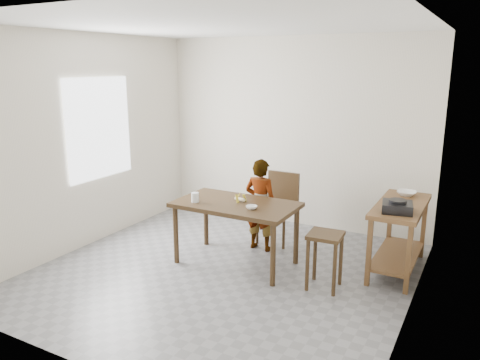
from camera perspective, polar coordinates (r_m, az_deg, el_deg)
The scene contains 17 objects.
floor at distance 5.46m, azimuth -2.05°, elevation -11.36°, with size 4.00×4.00×0.04m, color slate.
ceiling at distance 4.95m, azimuth -2.33°, elevation 18.67°, with size 4.00×4.00×0.04m, color white.
wall_back at distance 6.82m, azimuth 6.55°, elevation 5.75°, with size 4.00×0.04×2.70m, color silver.
wall_front at distance 3.49m, azimuth -19.33°, elevation -2.84°, with size 4.00×0.04×2.70m, color silver.
wall_left at distance 6.29m, azimuth -18.28°, elevation 4.45°, with size 0.04×4.00×2.70m, color silver.
wall_right at distance 4.38m, azimuth 21.21°, elevation 0.29°, with size 0.04×4.00×2.70m, color silver.
window_pane at distance 6.37m, azimuth -16.76°, elevation 6.04°, with size 0.02×1.10×1.30m, color silver.
dining_table at distance 5.54m, azimuth -0.50°, elevation -6.50°, with size 1.40×0.80×0.75m, color #372614, non-canonical shape.
prep_counter at distance 5.64m, azimuth 18.73°, elevation -6.66°, with size 0.50×1.20×0.80m, color brown, non-canonical shape.
child at distance 5.90m, azimuth 2.53°, elevation -3.03°, with size 0.43×0.28×1.18m, color silver.
dining_chair at distance 6.19m, azimuth 4.51°, elevation -3.51°, with size 0.44×0.44×0.92m, color #372614, non-canonical shape.
stool at distance 5.06m, azimuth 10.25°, elevation -9.65°, with size 0.34×0.34×0.61m, color #372614, non-canonical shape.
glass_tumbler at distance 5.46m, azimuth -5.49°, elevation -2.12°, with size 0.09×0.09×0.11m, color white.
small_bowl at distance 5.19m, azimuth 1.42°, elevation -3.35°, with size 0.13×0.13×0.04m, color white.
banana at distance 5.47m, azimuth -0.01°, elevation -2.29°, with size 0.18×0.13×0.06m, color #D9BD4F, non-canonical shape.
serving_bowl at distance 5.87m, azimuth 19.65°, elevation -1.52°, with size 0.22×0.22×0.06m, color white.
gas_burner at distance 5.19m, azimuth 18.61°, elevation -3.15°, with size 0.31×0.31×0.10m, color black.
Camera 1 is at (2.52, -4.24, 2.31)m, focal length 35.00 mm.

